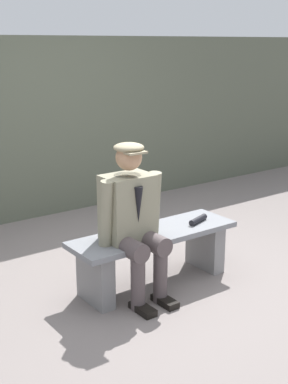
{
  "coord_description": "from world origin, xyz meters",
  "views": [
    {
      "loc": [
        2.44,
        3.2,
        1.94
      ],
      "look_at": [
        0.1,
        0.0,
        0.81
      ],
      "focal_mm": 49.4,
      "sensor_mm": 36.0,
      "label": 1
    }
  ],
  "objects": [
    {
      "name": "ground_plane",
      "position": [
        0.0,
        0.0,
        0.0
      ],
      "size": [
        30.0,
        30.0,
        0.0
      ],
      "primitive_type": "plane",
      "color": "gray"
    },
    {
      "name": "stadium_wall",
      "position": [
        0.0,
        -2.29,
        1.0
      ],
      "size": [
        12.0,
        0.24,
        2.01
      ],
      "primitive_type": "cube",
      "color": "#525848",
      "rests_on": "ground"
    },
    {
      "name": "rolled_magazine",
      "position": [
        -0.43,
        0.04,
        0.48
      ],
      "size": [
        0.23,
        0.12,
        0.05
      ],
      "primitive_type": "cylinder",
      "rotation": [
        0.0,
        1.57,
        0.33
      ],
      "color": "black",
      "rests_on": "bench"
    },
    {
      "name": "bench",
      "position": [
        0.0,
        0.0,
        0.3
      ],
      "size": [
        1.44,
        0.45,
        0.46
      ],
      "color": "slate",
      "rests_on": "ground"
    },
    {
      "name": "seated_man",
      "position": [
        0.26,
        0.07,
        0.66
      ],
      "size": [
        0.54,
        0.6,
        1.22
      ],
      "color": "gray",
      "rests_on": "ground"
    }
  ]
}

